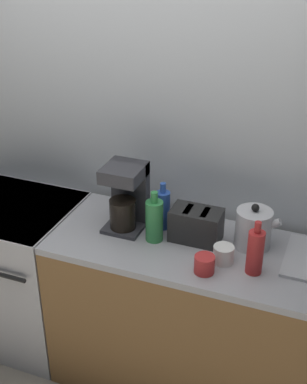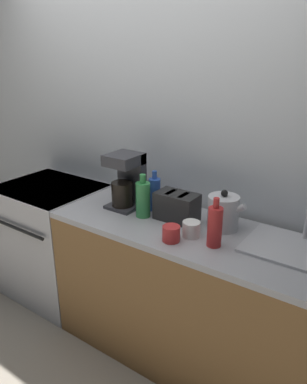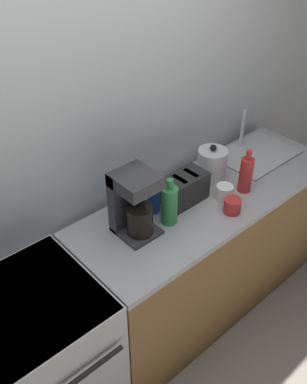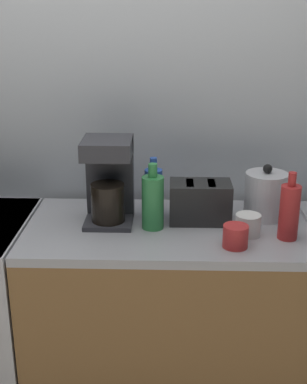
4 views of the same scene
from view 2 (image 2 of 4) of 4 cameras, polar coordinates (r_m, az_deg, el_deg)
The scene contains 13 objects.
ground_plane at distance 2.79m, azimuth -9.97°, elevation -21.84°, with size 12.00×12.00×0.00m, color gray.
wall_back at distance 2.64m, azimuth -1.21°, elevation 8.21°, with size 8.00×0.05×2.60m.
stove at distance 3.09m, azimuth -14.95°, elevation -6.99°, with size 0.75×0.66×0.92m.
counter_block at distance 2.38m, azimuth 6.16°, elevation -15.75°, with size 1.77×0.62×0.92m.
kettle at distance 2.15m, azimuth 10.59°, elevation -3.06°, with size 0.22×0.18×0.23m.
toaster at distance 2.24m, azimuth 3.57°, elevation -2.21°, with size 0.25×0.15×0.17m.
coffee_maker at distance 2.40m, azimuth -4.11°, elevation 1.89°, with size 0.20×0.21×0.36m.
sink_tray at distance 2.06m, azimuth 21.09°, elevation -7.99°, with size 0.52×0.37×0.28m.
bottle_blue at distance 2.36m, azimuth 0.15°, elevation -0.26°, with size 0.07×0.07×0.26m.
bottle_red at distance 1.95m, azimuth 9.33°, elevation -5.15°, with size 0.08×0.08×0.27m.
bottle_green at distance 2.27m, azimuth -1.61°, elevation -1.07°, with size 0.09×0.09×0.27m.
cup_white at distance 2.06m, azimuth 5.78°, elevation -5.63°, with size 0.10×0.10×0.09m.
cup_red at distance 2.01m, azimuth 2.71°, elevation -6.34°, with size 0.10×0.10×0.09m.
Camera 2 is at (1.53, -1.39, 1.87)m, focal length 35.00 mm.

